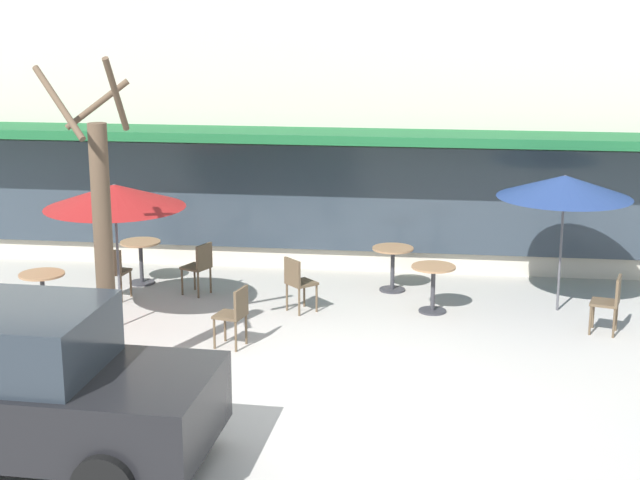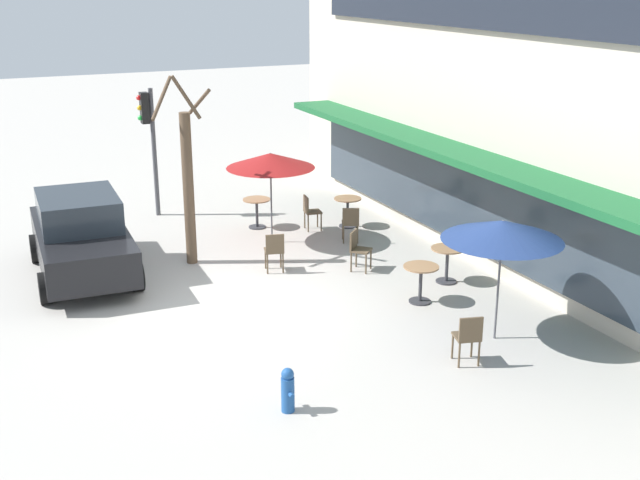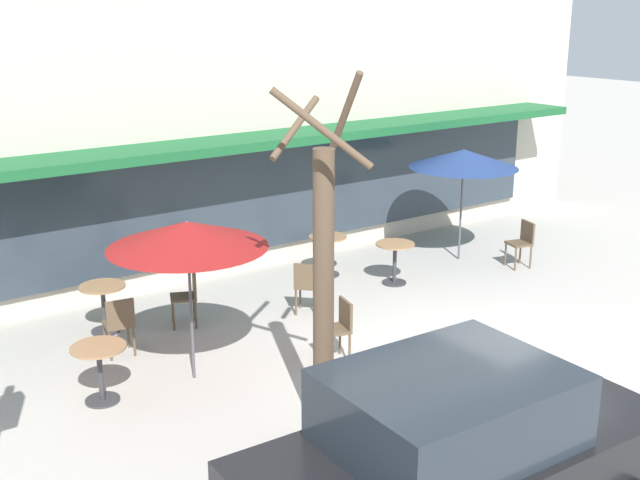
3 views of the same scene
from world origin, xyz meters
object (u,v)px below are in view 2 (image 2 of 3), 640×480
cafe_table_by_tree (421,278)px  patio_umbrella_cream_folded (502,230)px  patio_umbrella_green_folded (270,160)px  cafe_table_mid_patio (447,259)px  cafe_chair_4 (468,335)px  cafe_table_near_wall (257,208)px  traffic_light_pole (149,131)px  fire_hydrant (288,390)px  street_tree (188,181)px  cafe_table_streetside (348,207)px  cafe_chair_0 (310,210)px  cafe_chair_2 (350,222)px  cafe_chair_1 (358,247)px  cafe_chair_3 (274,249)px  parked_sedan (81,236)px

cafe_table_by_tree → patio_umbrella_cream_folded: 2.52m
cafe_table_by_tree → patio_umbrella_green_folded: (-4.71, -1.29, 1.51)m
cafe_table_mid_patio → cafe_chair_4: bearing=-28.1°
cafe_table_by_tree → cafe_chair_4: (2.62, -0.70, 0.01)m
cafe_table_near_wall → traffic_light_pole: bearing=-135.8°
cafe_table_near_wall → fire_hydrant: size_ratio=1.08×
street_tree → fire_hydrant: (6.90, -0.51, -1.53)m
cafe_table_streetside → cafe_table_by_tree: bearing=-10.4°
cafe_chair_0 → patio_umbrella_cream_folded: bearing=3.1°
cafe_table_near_wall → cafe_chair_2: cafe_chair_2 is taller
cafe_chair_0 → cafe_chair_4: size_ratio=1.00×
patio_umbrella_green_folded → cafe_chair_1: 3.15m
cafe_chair_2 → street_tree: size_ratio=0.21×
patio_umbrella_green_folded → cafe_chair_2: bearing=64.8°
patio_umbrella_green_folded → street_tree: 2.25m
cafe_chair_0 → fire_hydrant: 8.92m
patio_umbrella_cream_folded → cafe_chair_3: patio_umbrella_cream_folded is taller
cafe_table_by_tree → street_tree: bearing=-140.0°
cafe_chair_3 → cafe_chair_4: bearing=13.4°
cafe_chair_0 → parked_sedan: bearing=-81.1°
cafe_table_streetside → cafe_table_mid_patio: same height
fire_hydrant → parked_sedan: bearing=-165.7°
patio_umbrella_green_folded → street_tree: bearing=-75.0°
cafe_table_streetside → cafe_chair_1: (2.96, -1.23, 0.01)m
patio_umbrella_green_folded → cafe_chair_0: 2.01m
parked_sedan → cafe_chair_4: bearing=36.2°
cafe_table_by_tree → street_tree: 5.56m
street_tree → cafe_chair_4: bearing=22.3°
patio_umbrella_green_folded → parked_sedan: patio_umbrella_green_folded is taller
patio_umbrella_green_folded → cafe_chair_1: bearing=21.2°
cafe_chair_3 → cafe_chair_4: 5.56m
cafe_table_by_tree → cafe_chair_0: size_ratio=0.85×
patio_umbrella_green_folded → traffic_light_pole: bearing=-149.4°
cafe_table_by_tree → cafe_chair_4: 2.71m
street_tree → traffic_light_pole: size_ratio=1.24×
cafe_table_by_tree → cafe_table_streetside: bearing=169.6°
cafe_table_by_tree → patio_umbrella_cream_folded: bearing=9.7°
cafe_chair_3 → cafe_table_streetside: bearing=128.3°
cafe_chair_0 → cafe_chair_3: size_ratio=1.00×
patio_umbrella_cream_folded → cafe_chair_1: patio_umbrella_cream_folded is taller
cafe_chair_0 → traffic_light_pole: size_ratio=0.26×
cafe_chair_0 → cafe_chair_3: 3.13m
cafe_table_by_tree → cafe_chair_2: (-3.91, 0.42, 0.01)m
cafe_table_by_tree → cafe_chair_3: size_ratio=0.85×
cafe_table_streetside → traffic_light_pole: (-3.08, -4.27, 1.78)m
cafe_chair_2 → traffic_light_pole: 5.95m
cafe_chair_2 → cafe_chair_1: bearing=-21.9°
patio_umbrella_green_folded → parked_sedan: bearing=-85.2°
cafe_table_near_wall → street_tree: 3.22m
cafe_table_near_wall → cafe_chair_0: 1.37m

